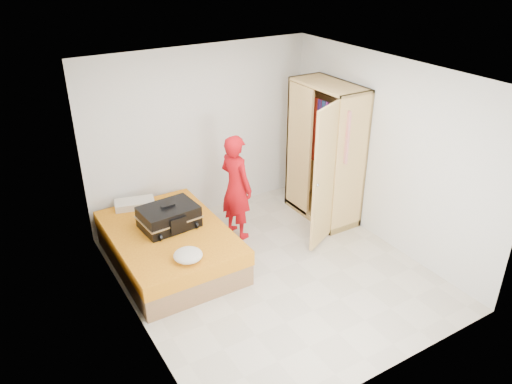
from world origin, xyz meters
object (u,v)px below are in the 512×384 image
wardrobe (325,158)px  person (236,187)px  bed (170,246)px  suitcase (169,217)px  round_cushion (188,255)px

wardrobe → person: (-1.38, 0.23, -0.23)m
bed → wardrobe: (2.50, -0.06, 0.75)m
bed → suitcase: size_ratio=2.60×
round_cushion → bed: bearing=85.8°
wardrobe → person: size_ratio=1.36×
suitcase → person: bearing=0.2°
bed → round_cushion: size_ratio=5.81×
bed → suitcase: suitcase is taller
bed → wardrobe: wardrobe is taller
wardrobe → suitcase: bearing=176.6°
wardrobe → round_cushion: bearing=-164.8°
wardrobe → person: 1.42m
person → wardrobe: bearing=-112.9°
person → suitcase: 1.07m
wardrobe → round_cushion: wardrobe is taller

